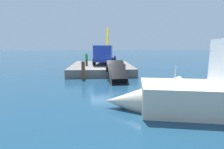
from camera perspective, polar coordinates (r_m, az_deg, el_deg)
name	(u,v)px	position (r m, az deg, el deg)	size (l,w,h in m)	color
ground	(102,78)	(19.62, -3.31, -1.19)	(200.00, 200.00, 0.00)	navy
dock	(101,68)	(24.74, -3.49, 2.19)	(10.68, 8.19, 0.95)	slate
crane_truck	(105,55)	(25.01, -2.45, 6.40)	(9.83, 3.61, 5.79)	navy
dock_worker	(87,59)	(23.70, -8.32, 5.02)	(0.34, 0.34, 1.69)	#2A2A2A
salvaged_car	(118,76)	(17.37, 1.87, -0.40)	(4.47, 2.22, 3.08)	black
piling_near	(83,71)	(18.91, -9.33, 1.29)	(0.39, 0.39, 1.96)	brown
piling_mid	(124,72)	(18.90, 3.78, 0.92)	(0.43, 0.43, 1.65)	brown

